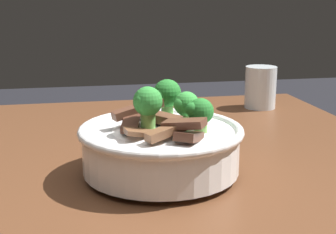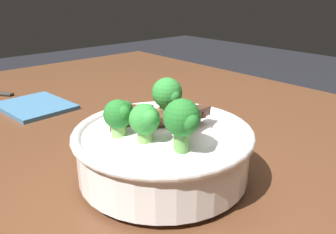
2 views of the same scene
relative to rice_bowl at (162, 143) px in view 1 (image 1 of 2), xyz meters
name	(u,v)px [view 1 (image 1 of 2)]	position (x,y,z in m)	size (l,w,h in m)	color
rice_bowl	(162,143)	(0.00, 0.00, 0.00)	(0.23, 0.23, 0.13)	white
drinking_glass	(260,89)	(0.36, -0.29, 0.00)	(0.07, 0.07, 0.09)	white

